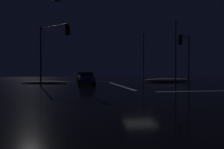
# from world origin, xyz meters

# --- Properties ---
(ground) EXTENTS (120.00, 120.00, 0.10)m
(ground) POSITION_xyz_m (0.00, 0.00, -0.05)
(ground) COLOR black
(stop_line_north) EXTENTS (0.35, 14.69, 0.01)m
(stop_line_north) POSITION_xyz_m (0.00, 8.56, 0.00)
(stop_line_north) COLOR white
(stop_line_north) RESTS_ON ground
(centre_line_ns) EXTENTS (22.00, 0.15, 0.01)m
(centre_line_ns) POSITION_xyz_m (0.00, 20.16, 0.00)
(centre_line_ns) COLOR yellow
(centre_line_ns) RESTS_ON ground
(snow_bank_left_curb) EXTENTS (6.52, 1.50, 0.38)m
(snow_bank_left_curb) POSITION_xyz_m (-9.36, 14.35, 0.19)
(snow_bank_left_curb) COLOR white
(snow_bank_left_curb) RESTS_ON ground
(snow_bank_right_curb) EXTENTS (8.01, 1.50, 0.59)m
(snow_bank_right_curb) POSITION_xyz_m (9.36, 16.15, 0.30)
(snow_bank_right_curb) COLOR white
(snow_bank_right_curb) RESTS_ON ground
(sedan_blue) EXTENTS (2.02, 4.33, 1.57)m
(sedan_blue) POSITION_xyz_m (-3.72, 11.28, 0.80)
(sedan_blue) COLOR navy
(sedan_blue) RESTS_ON ground
(sedan_white) EXTENTS (2.02, 4.33, 1.57)m
(sedan_white) POSITION_xyz_m (-3.75, 16.94, 0.80)
(sedan_white) COLOR silver
(sedan_white) RESTS_ON ground
(sedan_gray) EXTENTS (2.02, 4.33, 1.57)m
(sedan_gray) POSITION_xyz_m (-3.92, 23.37, 0.80)
(sedan_gray) COLOR slate
(sedan_gray) RESTS_ON ground
(sedan_silver) EXTENTS (2.02, 4.33, 1.57)m
(sedan_silver) POSITION_xyz_m (-3.42, 28.81, 0.80)
(sedan_silver) COLOR #B7B7BC
(sedan_silver) RESTS_ON ground
(sedan_red) EXTENTS (2.02, 4.33, 1.57)m
(sedan_red) POSITION_xyz_m (-3.66, 34.52, 0.80)
(sedan_red) COLOR maroon
(sedan_red) RESTS_ON ground
(traffic_signal_nw) EXTENTS (3.43, 3.43, 6.76)m
(traffic_signal_nw) POSITION_xyz_m (-7.68, 7.68, 4.66)
(traffic_signal_nw) COLOR #4C4C51
(traffic_signal_nw) RESTS_ON ground
(traffic_signal_ne) EXTENTS (2.53, 2.53, 6.17)m
(traffic_signal_ne) POSITION_xyz_m (8.01, 8.01, 4.20)
(traffic_signal_ne) COLOR #4C4C51
(traffic_signal_ne) RESTS_ON ground
(streetlamp_right_far) EXTENTS (0.44, 0.44, 10.20)m
(streetlamp_right_far) POSITION_xyz_m (9.66, 30.16, 5.81)
(streetlamp_right_far) COLOR #424247
(streetlamp_right_far) RESTS_ON ground
(streetlamp_right_near) EXTENTS (0.44, 0.44, 9.39)m
(streetlamp_right_near) POSITION_xyz_m (9.66, 14.16, 5.39)
(streetlamp_right_near) COLOR #424247
(streetlamp_right_near) RESTS_ON ground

